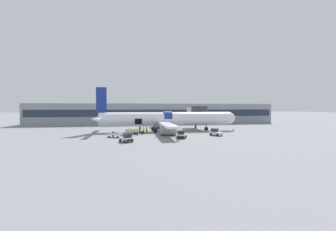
{
  "coord_description": "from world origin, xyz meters",
  "views": [
    {
      "loc": [
        -8.62,
        -47.03,
        6.08
      ],
      "look_at": [
        -0.59,
        1.27,
        4.24
      ],
      "focal_mm": 22.0,
      "sensor_mm": 36.0,
      "label": 1
    }
  ],
  "objects": [
    {
      "name": "ground_crew_driver",
      "position": [
        -7.94,
        -1.8,
        0.82
      ],
      "size": [
        0.5,
        0.5,
        1.56
      ],
      "color": "#1E2338",
      "rests_on": "ground_plane"
    },
    {
      "name": "baggage_tug_lead",
      "position": [
        9.03,
        -4.58,
        0.65
      ],
      "size": [
        2.5,
        3.12,
        1.53
      ],
      "color": "silver",
      "rests_on": "ground_plane"
    },
    {
      "name": "ground_crew_loader_a",
      "position": [
        -5.58,
        2.98,
        0.87
      ],
      "size": [
        0.53,
        0.53,
        1.65
      ],
      "color": "black",
      "rests_on": "ground_plane"
    },
    {
      "name": "baggage_cart_queued",
      "position": [
        -12.41,
        -3.65,
        0.5
      ],
      "size": [
        3.75,
        2.65,
        1.14
      ],
      "color": "silver",
      "rests_on": "ground_plane"
    },
    {
      "name": "baggage_cart_loading",
      "position": [
        -9.09,
        0.66,
        0.55
      ],
      "size": [
        3.8,
        2.49,
        1.08
      ],
      "color": "#B7BABF",
      "rests_on": "ground_plane"
    },
    {
      "name": "ground_plane",
      "position": [
        0.0,
        0.0,
        0.0
      ],
      "size": [
        500.0,
        500.0,
        0.0
      ],
      "primitive_type": "plane",
      "color": "gray"
    },
    {
      "name": "safety_cone_wingtip",
      "position": [
        -0.09,
        -2.37,
        0.29
      ],
      "size": [
        0.47,
        0.47,
        0.63
      ],
      "color": "black",
      "rests_on": "ground_plane"
    },
    {
      "name": "suitcase_on_tarmac_upright",
      "position": [
        -6.83,
        1.26,
        0.28
      ],
      "size": [
        0.4,
        0.29,
        0.66
      ],
      "color": "black",
      "rests_on": "ground_plane"
    },
    {
      "name": "ground_crew_helper",
      "position": [
        -6.46,
        0.28,
        0.96
      ],
      "size": [
        0.57,
        0.6,
        1.83
      ],
      "color": "black",
      "rests_on": "ground_plane"
    },
    {
      "name": "ground_crew_loader_b",
      "position": [
        -7.22,
        2.97,
        0.92
      ],
      "size": [
        0.61,
        0.42,
        1.75
      ],
      "color": "#1E2338",
      "rests_on": "ground_plane"
    },
    {
      "name": "apron_marking_line",
      "position": [
        -2.08,
        -4.93,
        0.0
      ],
      "size": [
        20.79,
        0.76,
        0.01
      ],
      "color": "yellow",
      "rests_on": "ground_plane"
    },
    {
      "name": "airplane",
      "position": [
        -0.64,
        5.13,
        3.13
      ],
      "size": [
        37.31,
        30.95,
        11.07
      ],
      "color": "white",
      "rests_on": "ground_plane"
    },
    {
      "name": "safety_cone_nose",
      "position": [
        17.72,
        4.34,
        0.3
      ],
      "size": [
        0.49,
        0.49,
        0.64
      ],
      "color": "black",
      "rests_on": "ground_plane"
    },
    {
      "name": "terminal_strip",
      "position": [
        0.0,
        33.67,
        3.8
      ],
      "size": [
        90.83,
        13.53,
        7.6
      ],
      "color": "gray",
      "rests_on": "ground_plane"
    },
    {
      "name": "ground_crew_supervisor",
      "position": [
        -9.75,
        -2.23,
        0.91
      ],
      "size": [
        0.52,
        0.6,
        1.74
      ],
      "color": "black",
      "rests_on": "ground_plane"
    },
    {
      "name": "safety_cone_tail",
      "position": [
        -18.24,
        4.39,
        0.35
      ],
      "size": [
        0.61,
        0.61,
        0.75
      ],
      "color": "black",
      "rests_on": "ground_plane"
    },
    {
      "name": "jet_bridge_stub",
      "position": [
        9.2,
        10.07,
        4.58
      ],
      "size": [
        4.14,
        8.38,
        6.52
      ],
      "color": "#4C4C51",
      "rests_on": "ground_plane"
    },
    {
      "name": "baggage_tug_rear",
      "position": [
        -9.95,
        -10.09,
        0.66
      ],
      "size": [
        2.57,
        2.87,
        1.57
      ],
      "color": "silver",
      "rests_on": "ground_plane"
    },
    {
      "name": "baggage_tug_mid",
      "position": [
        0.71,
        -7.29,
        0.67
      ],
      "size": [
        2.45,
        2.79,
        1.58
      ],
      "color": "white",
      "rests_on": "ground_plane"
    },
    {
      "name": "safety_cone_engine_left",
      "position": [
        -0.86,
        -11.09,
        0.29
      ],
      "size": [
        0.52,
        0.52,
        0.63
      ],
      "color": "black",
      "rests_on": "ground_plane"
    }
  ]
}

